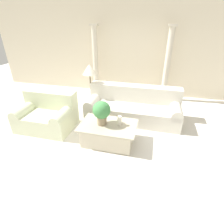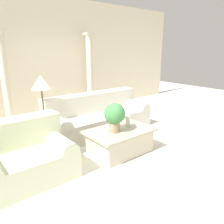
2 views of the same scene
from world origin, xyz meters
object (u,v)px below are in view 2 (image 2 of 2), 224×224
Objects in this scene: sofa_long at (98,116)px; potted_plant at (115,115)px; floor_lamp at (41,87)px; coffee_table at (120,141)px; loveseat at (23,156)px.

sofa_long is 1.37m from potted_plant.
floor_lamp reaches higher than potted_plant.
potted_plant is at bearing -178.30° from coffee_table.
floor_lamp reaches higher than sofa_long.
sofa_long is 1.26m from coffee_table.
coffee_table is at bearing -9.96° from loveseat.
loveseat is 0.96× the size of floor_lamp.
coffee_table is 0.54m from potted_plant.
loveseat is 1.66m from coffee_table.
sofa_long is 1.77× the size of floor_lamp.
sofa_long is 1.48m from floor_lamp.
sofa_long is at bearing 24.71° from loveseat.
floor_lamp is at bearing 173.35° from sofa_long.
potted_plant reaches higher than coffee_table.
loveseat is 1.10× the size of coffee_table.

